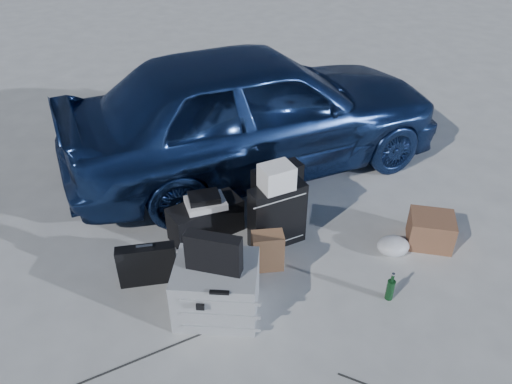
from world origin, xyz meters
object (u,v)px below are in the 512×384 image
Objects in this scene: pelican_case at (217,289)px; duffel_bag at (206,220)px; green_bottle at (391,287)px; suitcase_right at (277,216)px; cardboard_box at (431,230)px; briefcase at (147,265)px; car at (255,109)px; suitcase_left at (277,195)px.

duffel_bag is at bearing 103.83° from pelican_case.
pelican_case is 1.39m from green_bottle.
suitcase_right reaches higher than cardboard_box.
pelican_case is 1.61× the size of cardboard_box.
briefcase is at bearing -157.19° from duffel_bag.
cardboard_box reaches higher than green_bottle.
car reaches higher than briefcase.
suitcase_left is (0.02, -1.07, -0.39)m from car.
suitcase_right is at bearing -43.93° from duffel_bag.
suitcase_left reaches higher than pelican_case.
duffel_bag is 2.07m from cardboard_box.
suitcase_left is 0.71m from duffel_bag.
car reaches higher than duffel_bag.
pelican_case is 1.31× the size of briefcase.
pelican_case is at bearing -166.69° from cardboard_box.
car is at bearing 71.02° from suitcase_left.
car is 6.67× the size of suitcase_left.
suitcase_left is 2.41× the size of green_bottle.
duffel_bag is (-0.67, -1.14, -0.54)m from car.
pelican_case is at bearing 148.69° from car.
cardboard_box is at bearing -43.09° from suitcase_left.
briefcase reaches higher than duffel_bag.
suitcase_left is 1.60× the size of cardboard_box.
car is at bearing 71.74° from suitcase_right.
green_bottle is at bearing -136.66° from cardboard_box.
briefcase is 0.78× the size of suitcase_right.
car is 1.44m from suitcase_right.
briefcase is at bearing 164.28° from green_bottle.
car is at bearing 36.51° from duffel_bag.
suitcase_right is at bearing 169.75° from cardboard_box.
suitcase_right is at bearing 164.55° from car.
green_bottle is at bearing 8.98° from pelican_case.
duffel_bag is at bearing 166.33° from cardboard_box.
suitcase_left is (0.69, 1.04, 0.08)m from pelican_case.
cardboard_box is at bearing 1.15° from briefcase.
pelican_case is 0.96m from suitcase_right.
green_bottle is (-0.63, -0.60, -0.02)m from cardboard_box.
pelican_case is (-0.67, -2.11, -0.48)m from car.
car reaches higher than cardboard_box.
duffel_bag is at bearing 141.77° from green_bottle.
suitcase_left reaches higher than cardboard_box.
pelican_case is at bearing -147.32° from suitcase_right.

